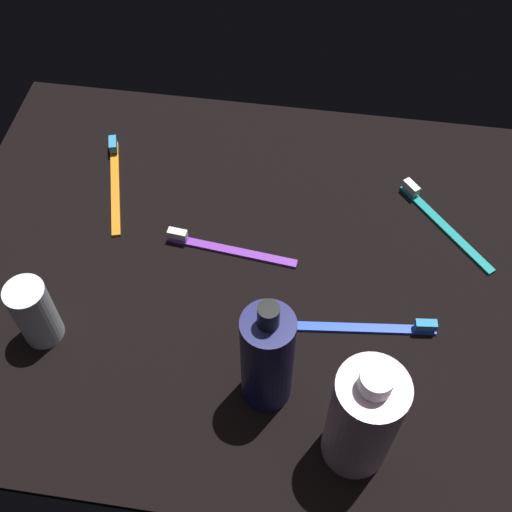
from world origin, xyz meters
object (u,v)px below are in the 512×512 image
(toothbrush_teal, at_px, (440,220))
(toothbrush_purple, at_px, (223,247))
(deodorant_stick, at_px, (35,313))
(lotion_bottle, at_px, (267,358))
(bodywash_bottle, at_px, (363,419))
(toothbrush_blue, at_px, (372,327))
(toothbrush_orange, at_px, (115,179))

(toothbrush_teal, bearing_deg, toothbrush_purple, -162.82)
(deodorant_stick, distance_m, toothbrush_teal, 0.55)
(lotion_bottle, bearing_deg, toothbrush_teal, 53.97)
(bodywash_bottle, bearing_deg, toothbrush_blue, 84.72)
(bodywash_bottle, height_order, toothbrush_blue, bodywash_bottle)
(bodywash_bottle, xyz_separation_m, toothbrush_purple, (-0.19, 0.25, -0.08))
(lotion_bottle, bearing_deg, toothbrush_blue, 39.63)
(bodywash_bottle, relative_size, toothbrush_orange, 1.03)
(bodywash_bottle, height_order, toothbrush_teal, bodywash_bottle)
(lotion_bottle, xyz_separation_m, deodorant_stick, (-0.28, 0.03, -0.03))
(bodywash_bottle, distance_m, toothbrush_teal, 0.36)
(toothbrush_teal, bearing_deg, toothbrush_blue, -115.12)
(toothbrush_blue, bearing_deg, toothbrush_teal, 64.88)
(deodorant_stick, distance_m, toothbrush_orange, 0.26)
(lotion_bottle, xyz_separation_m, toothbrush_purple, (-0.08, 0.19, -0.07))
(toothbrush_orange, bearing_deg, lotion_bottle, -47.83)
(deodorant_stick, distance_m, toothbrush_blue, 0.41)
(deodorant_stick, xyz_separation_m, toothbrush_orange, (0.02, 0.25, -0.04))
(toothbrush_teal, height_order, toothbrush_blue, same)
(lotion_bottle, distance_m, deodorant_stick, 0.28)
(lotion_bottle, distance_m, toothbrush_blue, 0.17)
(toothbrush_purple, bearing_deg, bodywash_bottle, -52.34)
(toothbrush_teal, xyz_separation_m, toothbrush_blue, (-0.09, -0.18, 0.00))
(deodorant_stick, bearing_deg, toothbrush_blue, 9.02)
(bodywash_bottle, bearing_deg, toothbrush_orange, 136.91)
(toothbrush_orange, bearing_deg, deodorant_stick, -94.12)
(bodywash_bottle, xyz_separation_m, toothbrush_blue, (0.01, 0.15, -0.08))
(lotion_bottle, distance_m, toothbrush_orange, 0.40)
(toothbrush_teal, bearing_deg, toothbrush_orange, 178.96)
(toothbrush_blue, bearing_deg, lotion_bottle, -140.37)
(toothbrush_purple, height_order, toothbrush_blue, same)
(bodywash_bottle, relative_size, toothbrush_teal, 1.26)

